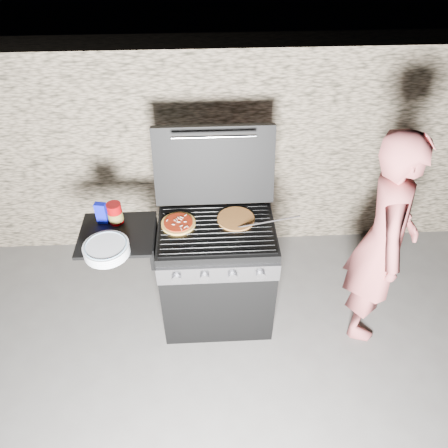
{
  "coord_description": "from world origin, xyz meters",
  "views": [
    {
      "loc": [
        -0.06,
        -2.2,
        2.86
      ],
      "look_at": [
        0.05,
        0.0,
        0.95
      ],
      "focal_mm": 35.0,
      "sensor_mm": 36.0,
      "label": 1
    }
  ],
  "objects_px": {
    "pizza_topped": "(178,223)",
    "sauce_jar": "(115,213)",
    "person": "(383,242)",
    "gas_grill": "(184,276)"
  },
  "relations": [
    {
      "from": "pizza_topped",
      "to": "sauce_jar",
      "type": "distance_m",
      "value": 0.43
    },
    {
      "from": "pizza_topped",
      "to": "person",
      "type": "distance_m",
      "value": 1.39
    },
    {
      "from": "gas_grill",
      "to": "pizza_topped",
      "type": "height_order",
      "value": "pizza_topped"
    },
    {
      "from": "gas_grill",
      "to": "person",
      "type": "xyz_separation_m",
      "value": [
        1.37,
        -0.11,
        0.38
      ]
    },
    {
      "from": "sauce_jar",
      "to": "person",
      "type": "relative_size",
      "value": 0.09
    },
    {
      "from": "gas_grill",
      "to": "person",
      "type": "height_order",
      "value": "person"
    },
    {
      "from": "gas_grill",
      "to": "sauce_jar",
      "type": "relative_size",
      "value": 8.69
    },
    {
      "from": "sauce_jar",
      "to": "person",
      "type": "xyz_separation_m",
      "value": [
        1.8,
        -0.22,
        -0.14
      ]
    },
    {
      "from": "gas_grill",
      "to": "sauce_jar",
      "type": "bearing_deg",
      "value": 164.93
    },
    {
      "from": "gas_grill",
      "to": "pizza_topped",
      "type": "distance_m",
      "value": 0.47
    }
  ]
}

